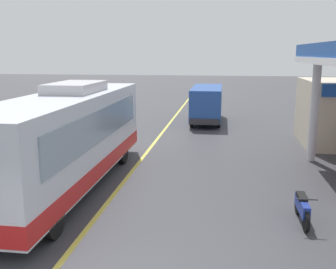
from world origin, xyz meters
The scene contains 5 objects.
ground centered at (0.00, 20.00, 0.00)m, with size 120.00×120.00×0.00m, color #38383D.
lane_divider_stripe centered at (0.00, 15.00, 0.00)m, with size 0.16×50.00×0.01m, color #D8CC4C.
coach_bus_main centered at (-1.80, 7.93, 1.72)m, with size 2.60×11.04×3.69m.
minibus_opposing_lane centered at (2.50, 22.22, 1.47)m, with size 2.04×6.13×2.44m.
motorcycle_parked_forecourt centered at (5.93, 5.97, 0.44)m, with size 0.55×1.80×0.92m.
Camera 1 is at (3.62, -4.92, 4.75)m, focal length 41.79 mm.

